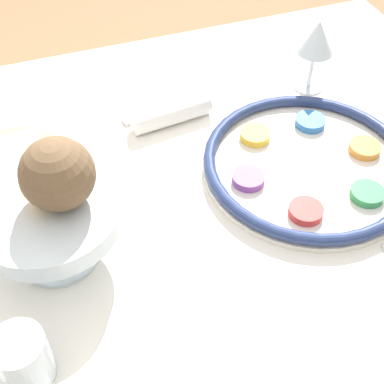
{
  "coord_description": "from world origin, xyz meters",
  "views": [
    {
      "loc": [
        0.18,
        0.59,
        1.34
      ],
      "look_at": [
        -0.01,
        0.06,
        0.74
      ],
      "focal_mm": 50.0,
      "sensor_mm": 36.0,
      "label": 1
    }
  ],
  "objects_px": {
    "orange_fruit": "(49,179)",
    "cup_near": "(23,359)",
    "coconut": "(57,174)",
    "fruit_stand": "(49,218)",
    "bread_plate": "(13,158)",
    "seder_plate": "(308,164)",
    "wine_glass": "(317,40)",
    "napkin_roll": "(171,113)"
  },
  "relations": [
    {
      "from": "bread_plate",
      "to": "napkin_roll",
      "type": "relative_size",
      "value": 1.12
    },
    {
      "from": "coconut",
      "to": "napkin_roll",
      "type": "xyz_separation_m",
      "value": [
        -0.23,
        -0.23,
        -0.14
      ]
    },
    {
      "from": "wine_glass",
      "to": "cup_near",
      "type": "relative_size",
      "value": 1.84
    },
    {
      "from": "fruit_stand",
      "to": "bread_plate",
      "type": "bearing_deg",
      "value": -80.11
    },
    {
      "from": "orange_fruit",
      "to": "cup_near",
      "type": "distance_m",
      "value": 0.22
    },
    {
      "from": "fruit_stand",
      "to": "napkin_roll",
      "type": "xyz_separation_m",
      "value": [
        -0.25,
        -0.24,
        -0.06
      ]
    },
    {
      "from": "seder_plate",
      "to": "wine_glass",
      "type": "xyz_separation_m",
      "value": [
        -0.12,
        -0.21,
        0.09
      ]
    },
    {
      "from": "napkin_roll",
      "to": "cup_near",
      "type": "bearing_deg",
      "value": 51.9
    },
    {
      "from": "wine_glass",
      "to": "napkin_roll",
      "type": "bearing_deg",
      "value": 2.53
    },
    {
      "from": "seder_plate",
      "to": "coconut",
      "type": "xyz_separation_m",
      "value": [
        0.4,
        0.03,
        0.14
      ]
    },
    {
      "from": "orange_fruit",
      "to": "cup_near",
      "type": "xyz_separation_m",
      "value": [
        0.08,
        0.18,
        -0.11
      ]
    },
    {
      "from": "seder_plate",
      "to": "fruit_stand",
      "type": "height_order",
      "value": "fruit_stand"
    },
    {
      "from": "napkin_roll",
      "to": "seder_plate",
      "type": "bearing_deg",
      "value": 131.75
    },
    {
      "from": "fruit_stand",
      "to": "coconut",
      "type": "xyz_separation_m",
      "value": [
        -0.03,
        -0.0,
        0.07
      ]
    },
    {
      "from": "fruit_stand",
      "to": "bread_plate",
      "type": "distance_m",
      "value": 0.24
    },
    {
      "from": "coconut",
      "to": "bread_plate",
      "type": "relative_size",
      "value": 0.57
    },
    {
      "from": "wine_glass",
      "to": "napkin_roll",
      "type": "xyz_separation_m",
      "value": [
        0.29,
        0.01,
        -0.09
      ]
    },
    {
      "from": "seder_plate",
      "to": "fruit_stand",
      "type": "distance_m",
      "value": 0.44
    },
    {
      "from": "seder_plate",
      "to": "bread_plate",
      "type": "height_order",
      "value": "seder_plate"
    },
    {
      "from": "wine_glass",
      "to": "orange_fruit",
      "type": "relative_size",
      "value": 1.88
    },
    {
      "from": "cup_near",
      "to": "fruit_stand",
      "type": "bearing_deg",
      "value": -111.37
    },
    {
      "from": "wine_glass",
      "to": "fruit_stand",
      "type": "height_order",
      "value": "wine_glass"
    },
    {
      "from": "coconut",
      "to": "napkin_roll",
      "type": "bearing_deg",
      "value": -134.09
    },
    {
      "from": "seder_plate",
      "to": "coconut",
      "type": "distance_m",
      "value": 0.43
    },
    {
      "from": "wine_glass",
      "to": "coconut",
      "type": "xyz_separation_m",
      "value": [
        0.52,
        0.25,
        0.05
      ]
    },
    {
      "from": "seder_plate",
      "to": "coconut",
      "type": "bearing_deg",
      "value": 4.83
    },
    {
      "from": "coconut",
      "to": "cup_near",
      "type": "height_order",
      "value": "coconut"
    },
    {
      "from": "coconut",
      "to": "napkin_roll",
      "type": "relative_size",
      "value": 0.64
    },
    {
      "from": "orange_fruit",
      "to": "napkin_roll",
      "type": "height_order",
      "value": "orange_fruit"
    },
    {
      "from": "wine_glass",
      "to": "napkin_roll",
      "type": "relative_size",
      "value": 0.94
    },
    {
      "from": "wine_glass",
      "to": "napkin_roll",
      "type": "height_order",
      "value": "wine_glass"
    },
    {
      "from": "fruit_stand",
      "to": "coconut",
      "type": "distance_m",
      "value": 0.08
    },
    {
      "from": "seder_plate",
      "to": "cup_near",
      "type": "xyz_separation_m",
      "value": [
        0.5,
        0.21,
        0.02
      ]
    },
    {
      "from": "wine_glass",
      "to": "coconut",
      "type": "distance_m",
      "value": 0.58
    },
    {
      "from": "bread_plate",
      "to": "cup_near",
      "type": "relative_size",
      "value": 2.2
    },
    {
      "from": "wine_glass",
      "to": "fruit_stand",
      "type": "xyz_separation_m",
      "value": [
        0.55,
        0.25,
        -0.02
      ]
    },
    {
      "from": "bread_plate",
      "to": "cup_near",
      "type": "bearing_deg",
      "value": 86.06
    },
    {
      "from": "fruit_stand",
      "to": "orange_fruit",
      "type": "relative_size",
      "value": 2.67
    },
    {
      "from": "coconut",
      "to": "cup_near",
      "type": "xyz_separation_m",
      "value": [
        0.09,
        0.17,
        -0.12
      ]
    },
    {
      "from": "seder_plate",
      "to": "orange_fruit",
      "type": "bearing_deg",
      "value": 3.92
    },
    {
      "from": "wine_glass",
      "to": "bread_plate",
      "type": "height_order",
      "value": "wine_glass"
    },
    {
      "from": "seder_plate",
      "to": "fruit_stand",
      "type": "relative_size",
      "value": 1.73
    }
  ]
}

